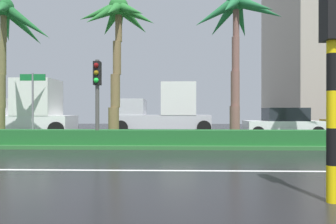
# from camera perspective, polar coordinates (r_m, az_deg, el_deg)

# --- Properties ---
(ground_plane) EXTENTS (90.00, 42.00, 0.10)m
(ground_plane) POSITION_cam_1_polar(r_m,az_deg,el_deg) (15.65, -19.41, -5.62)
(ground_plane) COLOR black
(median_strip) EXTENTS (85.50, 4.00, 0.15)m
(median_strip) POSITION_cam_1_polar(r_m,az_deg,el_deg) (14.71, -20.81, -5.50)
(median_strip) COLOR #2D6B33
(median_strip) RESTS_ON ground_plane
(median_hedge) EXTENTS (76.50, 0.70, 0.60)m
(median_hedge) POSITION_cam_1_polar(r_m,az_deg,el_deg) (13.40, -23.09, -4.45)
(median_hedge) COLOR #1E6028
(median_hedge) RESTS_ON median_strip
(palm_tree_centre_left) EXTENTS (4.62, 4.58, 6.69)m
(palm_tree_centre_left) POSITION_cam_1_polar(r_m,az_deg,el_deg) (16.21, -29.28, 14.32)
(palm_tree_centre_left) COLOR brown
(palm_tree_centre_left) RESTS_ON median_strip
(palm_tree_centre) EXTENTS (3.75, 3.71, 6.74)m
(palm_tree_centre) POSITION_cam_1_polar(r_m,az_deg,el_deg) (14.56, -9.67, 16.10)
(palm_tree_centre) COLOR olive
(palm_tree_centre) RESTS_ON median_strip
(palm_tree_centre_right) EXTENTS (4.31, 4.01, 6.99)m
(palm_tree_centre_right) POSITION_cam_1_polar(r_m,az_deg,el_deg) (14.71, 13.13, 16.57)
(palm_tree_centre_right) COLOR brown
(palm_tree_centre_right) RESTS_ON median_strip
(traffic_signal_median_right) EXTENTS (0.28, 0.43, 3.47)m
(traffic_signal_median_right) POSITION_cam_1_polar(r_m,az_deg,el_deg) (12.36, -13.54, 4.87)
(traffic_signal_median_right) COLOR #4C4C47
(traffic_signal_median_right) RESTS_ON median_strip
(street_name_sign) EXTENTS (1.10, 0.08, 3.00)m
(street_name_sign) POSITION_cam_1_polar(r_m,az_deg,el_deg) (13.86, -24.70, 2.44)
(street_name_sign) COLOR slate
(street_name_sign) RESTS_ON median_strip
(traffic_signal_foreground) EXTENTS (0.28, 0.43, 3.73)m
(traffic_signal_foreground) POSITION_cam_1_polar(r_m,az_deg,el_deg) (5.72, 29.00, 10.63)
(traffic_signal_foreground) COLOR yellow
(traffic_signal_foreground) RESTS_ON ground_plane
(box_truck_lead) EXTENTS (6.40, 2.64, 3.46)m
(box_truck_lead) POSITION_cam_1_polar(r_m,az_deg,el_deg) (20.16, -26.45, 0.21)
(box_truck_lead) COLOR white
(box_truck_lead) RESTS_ON ground_plane
(box_truck_following) EXTENTS (6.40, 2.64, 3.46)m
(box_truck_following) POSITION_cam_1_polar(r_m,az_deg,el_deg) (20.27, -0.75, 0.23)
(box_truck_following) COLOR silver
(box_truck_following) RESTS_ON ground_plane
(car_in_traffic_leading) EXTENTS (4.30, 2.02, 1.72)m
(car_in_traffic_leading) POSITION_cam_1_polar(r_m,az_deg,el_deg) (18.53, 21.39, -2.01)
(car_in_traffic_leading) COLOR white
(car_in_traffic_leading) RESTS_ON ground_plane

